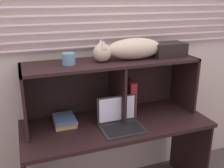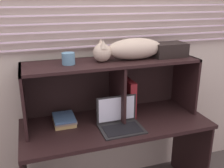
{
  "view_description": "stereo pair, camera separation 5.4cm",
  "coord_description": "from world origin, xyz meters",
  "px_view_note": "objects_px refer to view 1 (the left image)",
  "views": [
    {
      "loc": [
        -0.68,
        -1.55,
        1.72
      ],
      "look_at": [
        0.0,
        0.31,
        1.05
      ],
      "focal_mm": 41.57,
      "sensor_mm": 36.0,
      "label": 1
    },
    {
      "loc": [
        -0.63,
        -1.57,
        1.72
      ],
      "look_at": [
        0.0,
        0.31,
        1.05
      ],
      "focal_mm": 41.57,
      "sensor_mm": 36.0,
      "label": 2
    }
  ],
  "objects_px": {
    "laptop": "(120,121)",
    "small_basket": "(69,59)",
    "storage_box": "(168,49)",
    "book_stack": "(64,120)",
    "cat": "(131,49)",
    "binder_upright": "(128,97)"
  },
  "relations": [
    {
      "from": "small_basket",
      "to": "storage_box",
      "type": "distance_m",
      "value": 0.84
    },
    {
      "from": "book_stack",
      "to": "small_basket",
      "type": "height_order",
      "value": "small_basket"
    },
    {
      "from": "storage_box",
      "to": "laptop",
      "type": "bearing_deg",
      "value": -159.23
    },
    {
      "from": "laptop",
      "to": "storage_box",
      "type": "relative_size",
      "value": 1.19
    },
    {
      "from": "cat",
      "to": "small_basket",
      "type": "height_order",
      "value": "cat"
    },
    {
      "from": "cat",
      "to": "binder_upright",
      "type": "bearing_deg",
      "value": 180.0
    },
    {
      "from": "cat",
      "to": "small_basket",
      "type": "distance_m",
      "value": 0.5
    },
    {
      "from": "laptop",
      "to": "small_basket",
      "type": "height_order",
      "value": "small_basket"
    },
    {
      "from": "storage_box",
      "to": "book_stack",
      "type": "bearing_deg",
      "value": 179.86
    },
    {
      "from": "small_basket",
      "to": "laptop",
      "type": "bearing_deg",
      "value": -29.7
    },
    {
      "from": "cat",
      "to": "book_stack",
      "type": "height_order",
      "value": "cat"
    },
    {
      "from": "book_stack",
      "to": "laptop",
      "type": "bearing_deg",
      "value": -26.13
    },
    {
      "from": "binder_upright",
      "to": "storage_box",
      "type": "distance_m",
      "value": 0.52
    },
    {
      "from": "laptop",
      "to": "book_stack",
      "type": "relative_size",
      "value": 1.45
    },
    {
      "from": "cat",
      "to": "small_basket",
      "type": "relative_size",
      "value": 7.86
    },
    {
      "from": "cat",
      "to": "laptop",
      "type": "distance_m",
      "value": 0.57
    },
    {
      "from": "small_basket",
      "to": "book_stack",
      "type": "bearing_deg",
      "value": 177.82
    },
    {
      "from": "binder_upright",
      "to": "laptop",
      "type": "bearing_deg",
      "value": -127.66
    },
    {
      "from": "laptop",
      "to": "binder_upright",
      "type": "relative_size",
      "value": 1.05
    },
    {
      "from": "laptop",
      "to": "small_basket",
      "type": "bearing_deg",
      "value": 150.3
    },
    {
      "from": "binder_upright",
      "to": "cat",
      "type": "bearing_deg",
      "value": 0.0
    },
    {
      "from": "binder_upright",
      "to": "book_stack",
      "type": "xyz_separation_m",
      "value": [
        -0.54,
        0.0,
        -0.12
      ]
    }
  ]
}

